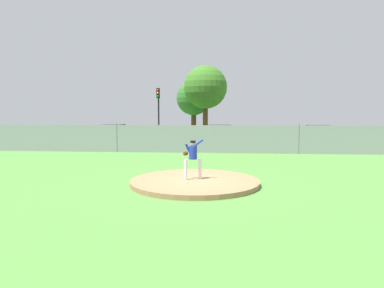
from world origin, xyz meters
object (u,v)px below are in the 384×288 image
object	(u,v)px
parked_car_red	(220,136)
traffic_cone_orange	(291,141)
pitcher_youth	(193,155)
parked_car_burgundy	(319,137)
traffic_light_near	(158,105)
parked_car_champagne	(111,135)
baseball	(187,182)

from	to	relation	value
parked_car_red	traffic_cone_orange	bearing A→B (deg)	17.38
pitcher_youth	parked_car_burgundy	distance (m)	16.40
parked_car_red	parked_car_burgundy	world-z (taller)	parked_car_burgundy
pitcher_youth	traffic_light_near	bearing A→B (deg)	104.06
pitcher_youth	traffic_cone_orange	distance (m)	17.48
parked_car_champagne	parked_car_burgundy	distance (m)	16.53
parked_car_burgundy	traffic_cone_orange	distance (m)	2.75
baseball	traffic_cone_orange	world-z (taller)	traffic_cone_orange
pitcher_youth	parked_car_champagne	world-z (taller)	pitcher_youth
traffic_cone_orange	parked_car_red	bearing A→B (deg)	-162.62
traffic_light_near	traffic_cone_orange	bearing A→B (deg)	-11.88
parked_car_burgundy	traffic_cone_orange	bearing A→B (deg)	129.41
parked_car_red	traffic_cone_orange	distance (m)	6.15
baseball	parked_car_champagne	bearing A→B (deg)	116.63
baseball	parked_car_champagne	world-z (taller)	parked_car_champagne
parked_car_burgundy	traffic_cone_orange	xyz separation A→B (m)	(-1.71, 2.08, -0.54)
pitcher_youth	traffic_light_near	world-z (taller)	traffic_light_near
parked_car_red	pitcher_youth	bearing A→B (deg)	-94.21
parked_car_burgundy	traffic_light_near	xyz separation A→B (m)	(-13.23, 4.50, 2.49)
baseball	parked_car_burgundy	distance (m)	17.14
pitcher_youth	parked_car_red	world-z (taller)	pitcher_youth
pitcher_youth	traffic_light_near	distance (m)	19.15
traffic_cone_orange	traffic_light_near	size ratio (longest dim) A/B	0.11
parked_car_burgundy	parked_car_red	bearing A→B (deg)	178.11
traffic_cone_orange	traffic_light_near	bearing A→B (deg)	168.12
traffic_cone_orange	parked_car_burgundy	bearing A→B (deg)	-50.59
parked_car_burgundy	traffic_light_near	bearing A→B (deg)	161.20
parked_car_red	baseball	bearing A→B (deg)	-94.56
parked_car_champagne	traffic_cone_orange	xyz separation A→B (m)	(14.80, 1.33, -0.54)
baseball	traffic_cone_orange	bearing A→B (deg)	67.26
parked_car_champagne	baseball	bearing A→B (deg)	-63.37
pitcher_youth	parked_car_burgundy	size ratio (longest dim) A/B	0.36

